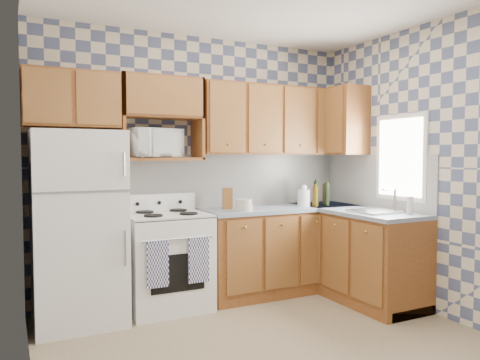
# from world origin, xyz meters

# --- Properties ---
(floor) EXTENTS (3.40, 3.40, 0.00)m
(floor) POSITION_xyz_m (0.00, 0.00, 0.00)
(floor) COLOR #816D52
(floor) RESTS_ON ground
(back_wall) EXTENTS (3.40, 0.02, 2.70)m
(back_wall) POSITION_xyz_m (0.00, 1.60, 1.35)
(back_wall) COLOR #4F597D
(back_wall) RESTS_ON ground
(right_wall) EXTENTS (0.02, 3.20, 2.70)m
(right_wall) POSITION_xyz_m (1.70, 0.00, 1.35)
(right_wall) COLOR #4F597D
(right_wall) RESTS_ON ground
(backsplash_back) EXTENTS (2.60, 0.02, 0.56)m
(backsplash_back) POSITION_xyz_m (0.40, 1.59, 1.20)
(backsplash_back) COLOR white
(backsplash_back) RESTS_ON back_wall
(backsplash_right) EXTENTS (0.02, 1.60, 0.56)m
(backsplash_right) POSITION_xyz_m (1.69, 0.80, 1.20)
(backsplash_right) COLOR white
(backsplash_right) RESTS_ON right_wall
(refrigerator) EXTENTS (0.75, 0.70, 1.68)m
(refrigerator) POSITION_xyz_m (-1.27, 1.25, 0.84)
(refrigerator) COLOR white
(refrigerator) RESTS_ON floor
(stove_body) EXTENTS (0.76, 0.65, 0.90)m
(stove_body) POSITION_xyz_m (-0.47, 1.28, 0.45)
(stove_body) COLOR white
(stove_body) RESTS_ON floor
(cooktop) EXTENTS (0.76, 0.65, 0.02)m
(cooktop) POSITION_xyz_m (-0.47, 1.28, 0.91)
(cooktop) COLOR silver
(cooktop) RESTS_ON stove_body
(backguard) EXTENTS (0.76, 0.08, 0.17)m
(backguard) POSITION_xyz_m (-0.47, 1.55, 1.00)
(backguard) COLOR white
(backguard) RESTS_ON cooktop
(dish_towel_left) EXTENTS (0.20, 0.02, 0.41)m
(dish_towel_left) POSITION_xyz_m (-0.66, 0.93, 0.52)
(dish_towel_left) COLOR navy
(dish_towel_left) RESTS_ON stove_body
(dish_towel_right) EXTENTS (0.20, 0.02, 0.41)m
(dish_towel_right) POSITION_xyz_m (-0.28, 0.93, 0.52)
(dish_towel_right) COLOR navy
(dish_towel_right) RESTS_ON stove_body
(base_cabinets_back) EXTENTS (1.75, 0.60, 0.88)m
(base_cabinets_back) POSITION_xyz_m (0.82, 1.30, 0.44)
(base_cabinets_back) COLOR brown
(base_cabinets_back) RESTS_ON floor
(base_cabinets_right) EXTENTS (0.60, 1.60, 0.88)m
(base_cabinets_right) POSITION_xyz_m (1.40, 0.80, 0.44)
(base_cabinets_right) COLOR brown
(base_cabinets_right) RESTS_ON floor
(countertop_back) EXTENTS (1.77, 0.63, 0.04)m
(countertop_back) POSITION_xyz_m (0.82, 1.30, 0.90)
(countertop_back) COLOR gray
(countertop_back) RESTS_ON base_cabinets_back
(countertop_right) EXTENTS (0.63, 1.60, 0.04)m
(countertop_right) POSITION_xyz_m (1.40, 0.80, 0.90)
(countertop_right) COLOR gray
(countertop_right) RESTS_ON base_cabinets_right
(upper_cabinets_back) EXTENTS (1.75, 0.33, 0.74)m
(upper_cabinets_back) POSITION_xyz_m (0.82, 1.44, 1.85)
(upper_cabinets_back) COLOR brown
(upper_cabinets_back) RESTS_ON back_wall
(upper_cabinets_fridge) EXTENTS (0.82, 0.33, 0.50)m
(upper_cabinets_fridge) POSITION_xyz_m (-1.29, 1.44, 1.97)
(upper_cabinets_fridge) COLOR brown
(upper_cabinets_fridge) RESTS_ON back_wall
(upper_cabinets_right) EXTENTS (0.33, 0.70, 0.74)m
(upper_cabinets_right) POSITION_xyz_m (1.53, 1.25, 1.85)
(upper_cabinets_right) COLOR brown
(upper_cabinets_right) RESTS_ON right_wall
(microwave_shelf) EXTENTS (0.80, 0.33, 0.03)m
(microwave_shelf) POSITION_xyz_m (-0.47, 1.44, 1.44)
(microwave_shelf) COLOR brown
(microwave_shelf) RESTS_ON back_wall
(microwave) EXTENTS (0.58, 0.48, 0.28)m
(microwave) POSITION_xyz_m (-0.55, 1.45, 1.59)
(microwave) COLOR white
(microwave) RESTS_ON microwave_shelf
(sink) EXTENTS (0.48, 0.40, 0.03)m
(sink) POSITION_xyz_m (1.40, 0.45, 0.93)
(sink) COLOR #B7B7BC
(sink) RESTS_ON countertop_right
(window) EXTENTS (0.02, 0.66, 0.86)m
(window) POSITION_xyz_m (1.69, 0.45, 1.45)
(window) COLOR silver
(window) RESTS_ON right_wall
(bottle_0) EXTENTS (0.06, 0.06, 0.27)m
(bottle_0) POSITION_xyz_m (1.22, 1.22, 1.05)
(bottle_0) COLOR black
(bottle_0) RESTS_ON countertop_back
(bottle_1) EXTENTS (0.06, 0.06, 0.25)m
(bottle_1) POSITION_xyz_m (1.32, 1.16, 1.04)
(bottle_1) COLOR black
(bottle_1) RESTS_ON countertop_back
(bottle_2) EXTENTS (0.06, 0.06, 0.23)m
(bottle_2) POSITION_xyz_m (1.37, 1.26, 1.04)
(bottle_2) COLOR #4E350A
(bottle_2) RESTS_ON countertop_back
(bottle_3) EXTENTS (0.06, 0.06, 0.21)m
(bottle_3) POSITION_xyz_m (1.15, 1.14, 1.03)
(bottle_3) COLOR #4E350A
(bottle_3) RESTS_ON countertop_back
(knife_block) EXTENTS (0.13, 0.13, 0.22)m
(knife_block) POSITION_xyz_m (0.21, 1.35, 1.03)
(knife_block) COLOR brown
(knife_block) RESTS_ON countertop_back
(electric_kettle) EXTENTS (0.14, 0.14, 0.18)m
(electric_kettle) POSITION_xyz_m (1.07, 1.23, 1.01)
(electric_kettle) COLOR white
(electric_kettle) RESTS_ON countertop_back
(food_containers) EXTENTS (0.18, 0.18, 0.12)m
(food_containers) POSITION_xyz_m (0.27, 1.11, 0.98)
(food_containers) COLOR beige
(food_containers) RESTS_ON countertop_back
(soap_bottle) EXTENTS (0.06, 0.06, 0.17)m
(soap_bottle) POSITION_xyz_m (1.54, 0.18, 1.01)
(soap_bottle) COLOR beige
(soap_bottle) RESTS_ON countertop_right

